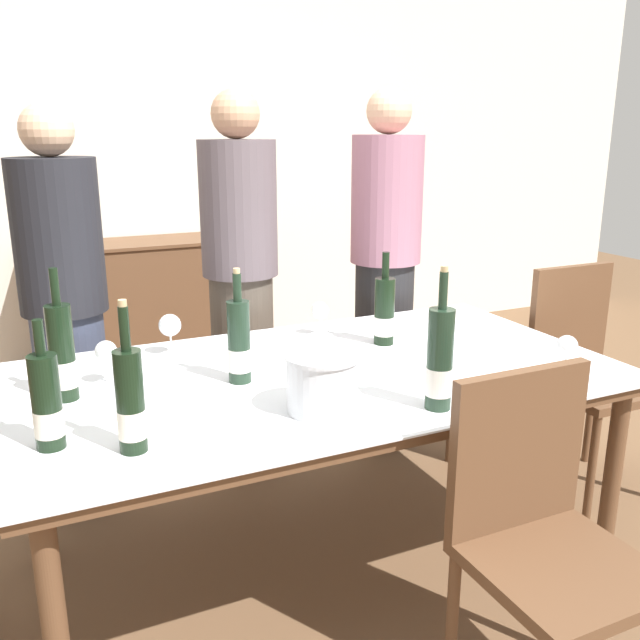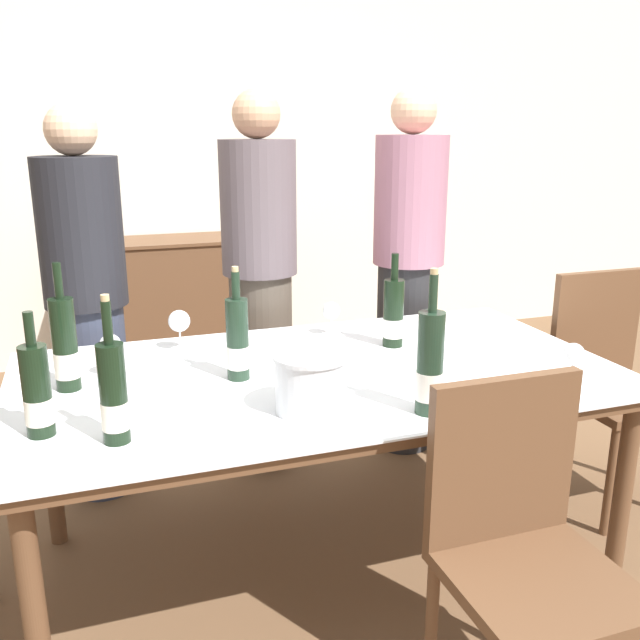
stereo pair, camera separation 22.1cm
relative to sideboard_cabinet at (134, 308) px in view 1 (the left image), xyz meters
name	(u,v)px [view 1 (the left image)]	position (x,y,z in m)	size (l,w,h in m)	color
ground_plane	(320,563)	(0.23, -2.32, -0.43)	(12.00, 12.00, 0.00)	brown
back_wall	(150,148)	(0.23, 0.29, 0.97)	(8.00, 0.10, 2.80)	silver
sideboard_cabinet	(134,308)	(0.00, 0.00, 0.00)	(1.21, 0.46, 0.85)	brown
dining_table	(320,388)	(0.23, -2.32, 0.25)	(1.99, 1.10, 0.74)	brown
ice_bucket	(322,381)	(0.10, -2.62, 0.40)	(0.22, 0.22, 0.17)	silver
wine_bottle_0	(62,355)	(-0.56, -2.22, 0.45)	(0.08, 0.08, 0.40)	black
wine_bottle_1	(384,313)	(0.57, -2.14, 0.43)	(0.08, 0.08, 0.35)	black
wine_bottle_2	(440,362)	(0.41, -2.74, 0.45)	(0.08, 0.08, 0.42)	#1E3323
wine_bottle_3	(47,404)	(-0.63, -2.54, 0.43)	(0.07, 0.07, 0.34)	black
wine_bottle_4	(239,344)	(-0.04, -2.30, 0.44)	(0.07, 0.07, 0.37)	#1E3323
wine_bottle_5	(130,403)	(-0.44, -2.65, 0.44)	(0.07, 0.07, 0.39)	black
wine_glass_0	(567,348)	(0.93, -2.70, 0.41)	(0.07, 0.07, 0.14)	white
wine_glass_1	(106,354)	(-0.43, -2.14, 0.41)	(0.07, 0.07, 0.14)	white
wine_glass_2	(320,312)	(0.40, -1.94, 0.40)	(0.07, 0.07, 0.13)	white
wine_glass_3	(170,327)	(-0.18, -1.93, 0.42)	(0.08, 0.08, 0.15)	white
chair_near_front	(541,525)	(0.49, -3.10, 0.11)	(0.42, 0.42, 0.92)	brown
chair_right_end	(583,363)	(1.52, -2.24, 0.13)	(0.42, 0.42, 0.96)	brown
person_host	(66,315)	(-0.50, -1.49, 0.38)	(0.33, 0.33, 1.62)	#383F56
person_guest_left	(241,288)	(0.24, -1.47, 0.42)	(0.33, 0.33, 1.68)	#51473D
person_guest_right	(385,274)	(0.93, -1.53, 0.43)	(0.33, 0.33, 1.70)	#262628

